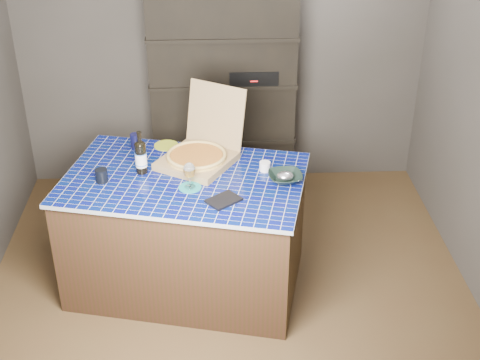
{
  "coord_description": "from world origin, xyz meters",
  "views": [
    {
      "loc": [
        -0.09,
        -3.76,
        3.12
      ],
      "look_at": [
        0.08,
        0.0,
        0.95
      ],
      "focal_mm": 50.0,
      "sensor_mm": 36.0,
      "label": 1
    }
  ],
  "objects_px": {
    "mead_bottle": "(141,157)",
    "wine_glass": "(189,171)",
    "kitchen_island": "(186,231)",
    "pizza_box": "(199,154)",
    "dvd_case": "(224,200)",
    "bowl": "(285,177)"
  },
  "relations": [
    {
      "from": "wine_glass",
      "to": "bowl",
      "type": "relative_size",
      "value": 0.8
    },
    {
      "from": "kitchen_island",
      "to": "pizza_box",
      "type": "height_order",
      "value": "pizza_box"
    },
    {
      "from": "pizza_box",
      "to": "mead_bottle",
      "type": "bearing_deg",
      "value": -131.2
    },
    {
      "from": "kitchen_island",
      "to": "wine_glass",
      "type": "distance_m",
      "value": 0.59
    },
    {
      "from": "pizza_box",
      "to": "dvd_case",
      "type": "bearing_deg",
      "value": -41.71
    },
    {
      "from": "kitchen_island",
      "to": "mead_bottle",
      "type": "relative_size",
      "value": 5.83
    },
    {
      "from": "mead_bottle",
      "to": "bowl",
      "type": "height_order",
      "value": "mead_bottle"
    },
    {
      "from": "wine_glass",
      "to": "bowl",
      "type": "height_order",
      "value": "wine_glass"
    },
    {
      "from": "dvd_case",
      "to": "kitchen_island",
      "type": "bearing_deg",
      "value": -178.64
    },
    {
      "from": "mead_bottle",
      "to": "dvd_case",
      "type": "relative_size",
      "value": 1.5
    },
    {
      "from": "mead_bottle",
      "to": "dvd_case",
      "type": "xyz_separation_m",
      "value": [
        0.55,
        -0.4,
        -0.11
      ]
    },
    {
      "from": "dvd_case",
      "to": "bowl",
      "type": "height_order",
      "value": "bowl"
    },
    {
      "from": "kitchen_island",
      "to": "wine_glass",
      "type": "height_order",
      "value": "wine_glass"
    },
    {
      "from": "pizza_box",
      "to": "dvd_case",
      "type": "relative_size",
      "value": 3.42
    },
    {
      "from": "mead_bottle",
      "to": "wine_glass",
      "type": "distance_m",
      "value": 0.4
    },
    {
      "from": "wine_glass",
      "to": "dvd_case",
      "type": "distance_m",
      "value": 0.31
    },
    {
      "from": "wine_glass",
      "to": "dvd_case",
      "type": "height_order",
      "value": "wine_glass"
    },
    {
      "from": "pizza_box",
      "to": "mead_bottle",
      "type": "distance_m",
      "value": 0.41
    },
    {
      "from": "mead_bottle",
      "to": "dvd_case",
      "type": "height_order",
      "value": "mead_bottle"
    },
    {
      "from": "bowl",
      "to": "mead_bottle",
      "type": "bearing_deg",
      "value": 170.45
    },
    {
      "from": "mead_bottle",
      "to": "wine_glass",
      "type": "xyz_separation_m",
      "value": [
        0.33,
        -0.22,
        0.01
      ]
    },
    {
      "from": "kitchen_island",
      "to": "bowl",
      "type": "relative_size",
      "value": 7.95
    }
  ]
}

